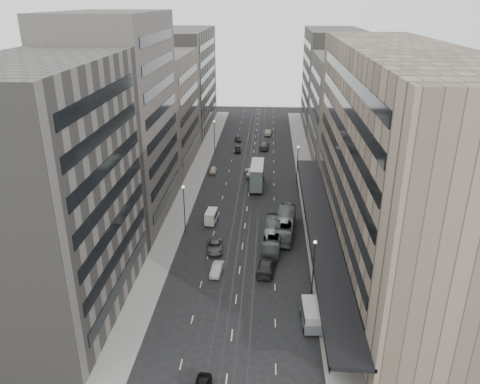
% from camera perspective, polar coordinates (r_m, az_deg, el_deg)
% --- Properties ---
extents(ground, '(220.00, 220.00, 0.00)m').
position_cam_1_polar(ground, '(66.67, -0.10, -9.93)').
color(ground, black).
rests_on(ground, ground).
extents(sidewalk_right, '(4.00, 125.00, 0.15)m').
position_cam_1_polar(sidewalk_right, '(100.56, 8.14, 1.49)').
color(sidewalk_right, gray).
rests_on(sidewalk_right, ground).
extents(sidewalk_left, '(4.00, 125.00, 0.15)m').
position_cam_1_polar(sidewalk_left, '(101.44, -5.50, 1.81)').
color(sidewalk_left, gray).
rests_on(sidewalk_left, ground).
extents(department_store, '(19.20, 60.00, 30.00)m').
position_cam_1_polar(department_store, '(69.74, 18.26, 3.99)').
color(department_store, gray).
rests_on(department_store, ground).
extents(building_right_mid, '(15.00, 28.00, 24.00)m').
position_cam_1_polar(building_right_mid, '(112.15, 12.88, 9.73)').
color(building_right_mid, '#4D4843').
rests_on(building_right_mid, ground).
extents(building_right_far, '(15.00, 32.00, 28.00)m').
position_cam_1_polar(building_right_far, '(140.98, 11.15, 13.23)').
color(building_right_far, '#5A5651').
rests_on(building_right_far, ground).
extents(building_left_a, '(15.00, 28.00, 30.00)m').
position_cam_1_polar(building_left_a, '(58.17, -22.31, -0.17)').
color(building_left_a, '#5A5651').
rests_on(building_left_a, ground).
extents(building_left_b, '(15.00, 26.00, 34.00)m').
position_cam_1_polar(building_left_b, '(81.44, -14.64, 8.47)').
color(building_left_b, '#4D4843').
rests_on(building_left_b, ground).
extents(building_left_c, '(15.00, 28.00, 25.00)m').
position_cam_1_polar(building_left_c, '(107.74, -10.12, 9.70)').
color(building_left_c, '#6C6154').
rests_on(building_left_c, ground).
extents(building_left_d, '(15.00, 38.00, 28.00)m').
position_cam_1_polar(building_left_d, '(139.18, -7.02, 13.36)').
color(building_left_d, '#5A5651').
rests_on(building_left_d, ground).
extents(lamp_right_near, '(0.44, 0.44, 8.32)m').
position_cam_1_polar(lamp_right_near, '(59.89, 8.98, -8.48)').
color(lamp_right_near, '#262628').
rests_on(lamp_right_near, ground).
extents(lamp_right_far, '(0.44, 0.44, 8.32)m').
position_cam_1_polar(lamp_right_far, '(96.32, 7.04, 3.84)').
color(lamp_right_far, '#262628').
rests_on(lamp_right_far, ground).
extents(lamp_left_near, '(0.44, 0.44, 8.32)m').
position_cam_1_polar(lamp_left_near, '(75.87, -6.84, -1.41)').
color(lamp_left_near, '#262628').
rests_on(lamp_left_near, ground).
extents(lamp_left_far, '(0.44, 0.44, 8.32)m').
position_cam_1_polar(lamp_left_far, '(116.04, -3.14, 7.21)').
color(lamp_left_far, '#262628').
rests_on(lamp_left_far, ground).
extents(bus_near, '(3.27, 11.32, 3.12)m').
position_cam_1_polar(bus_near, '(73.55, 3.96, -5.26)').
color(bus_near, gray).
rests_on(bus_near, ground).
extents(bus_far, '(4.00, 12.10, 3.31)m').
position_cam_1_polar(bus_far, '(76.87, 5.54, -3.94)').
color(bus_far, gray).
rests_on(bus_far, ground).
extents(double_decker, '(2.93, 9.08, 4.94)m').
position_cam_1_polar(double_decker, '(94.93, 2.09, 2.09)').
color(double_decker, slate).
rests_on(double_decker, ground).
extents(vw_microbus, '(2.38, 4.91, 2.60)m').
position_cam_1_polar(vw_microbus, '(57.36, 8.70, -14.54)').
color(vw_microbus, slate).
rests_on(vw_microbus, ground).
extents(panel_van, '(2.06, 3.81, 2.32)m').
position_cam_1_polar(panel_van, '(80.21, -3.53, -3.00)').
color(panel_van, silver).
rests_on(panel_van, ground).
extents(sedan_1, '(1.79, 4.16, 1.33)m').
position_cam_1_polar(sedan_1, '(66.50, -2.82, -9.38)').
color(sedan_1, beige).
rests_on(sedan_1, ground).
extents(sedan_2, '(2.80, 5.15, 1.37)m').
position_cam_1_polar(sedan_2, '(72.06, -3.08, -6.66)').
color(sedan_2, '#525254').
rests_on(sedan_2, ground).
extents(sedan_3, '(3.17, 6.18, 1.72)m').
position_cam_1_polar(sedan_3, '(66.87, 3.25, -8.99)').
color(sedan_3, '#2A2B2D').
rests_on(sedan_3, ground).
extents(sedan_4, '(1.76, 3.97, 1.33)m').
position_cam_1_polar(sedan_4, '(103.59, -3.34, 2.67)').
color(sedan_4, beige).
rests_on(sedan_4, ground).
extents(sedan_5, '(1.78, 4.21, 1.35)m').
position_cam_1_polar(sedan_5, '(118.24, -0.29, 5.25)').
color(sedan_5, black).
rests_on(sedan_5, ground).
extents(sedan_6, '(3.23, 5.81, 1.54)m').
position_cam_1_polar(sedan_6, '(101.91, 1.38, 2.42)').
color(sedan_6, silver).
rests_on(sedan_6, ground).
extents(sedan_7, '(2.43, 5.75, 1.66)m').
position_cam_1_polar(sedan_7, '(120.80, 2.98, 5.68)').
color(sedan_7, '#545457').
rests_on(sedan_7, ground).
extents(sedan_8, '(2.01, 4.06, 1.33)m').
position_cam_1_polar(sedan_8, '(127.44, -0.23, 6.53)').
color(sedan_8, black).
rests_on(sedan_8, ground).
extents(sedan_9, '(2.05, 4.85, 1.56)m').
position_cam_1_polar(sedan_9, '(133.37, 3.46, 7.27)').
color(sedan_9, '#A09384').
rests_on(sedan_9, ground).
extents(pedestrian, '(0.68, 0.52, 1.67)m').
position_cam_1_polar(pedestrian, '(54.12, 13.84, -18.27)').
color(pedestrian, black).
rests_on(pedestrian, sidewalk_right).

